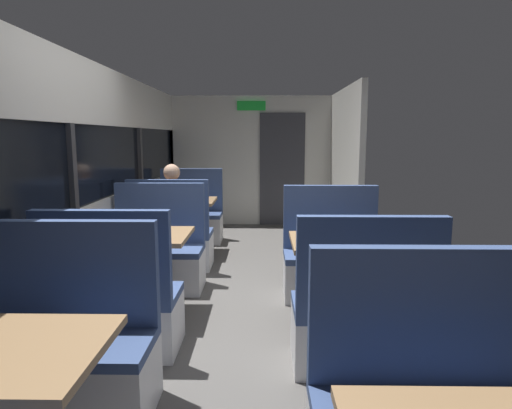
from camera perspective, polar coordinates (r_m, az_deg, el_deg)
ground_plane at (r=4.08m, az=-2.15°, el=-14.27°), size 3.30×9.20×0.02m
carriage_window_panel_left at (r=4.13m, az=-22.79°, el=1.42°), size 0.09×8.48×2.30m
carriage_end_bulkhead at (r=7.96m, az=-0.16°, el=5.54°), size 2.90×0.11×2.30m
carriage_aisle_panel_right at (r=6.88m, az=11.36°, el=4.96°), size 0.08×2.40×2.30m
bench_near_window_facing_entry at (r=2.90m, az=-22.74°, el=-17.75°), size 0.95×0.50×1.10m
dining_table_mid_window at (r=4.05m, az=-15.00°, el=-5.09°), size 0.90×0.70×0.74m
bench_mid_window_facing_end at (r=3.50m, az=-17.97°, el=-12.75°), size 0.95×0.50×1.10m
bench_mid_window_facing_entry at (r=4.78m, az=-12.56°, el=-6.72°), size 0.95×0.50×1.10m
dining_table_far_window at (r=6.07m, az=-9.57°, el=-0.34°), size 0.90×0.70×0.74m
bench_far_window_facing_end at (r=5.45m, az=-10.82°, el=-4.73°), size 0.95×0.50×1.10m
bench_far_window_facing_entry at (r=6.80m, az=-8.44°, el=-1.99°), size 0.95×0.50×1.10m
dining_table_rear_aisle at (r=3.76m, az=11.46°, el=-6.01°), size 0.90×0.70×0.74m
bench_rear_aisle_facing_end at (r=3.21m, az=13.61°, el=-14.56°), size 0.95×0.50×1.10m
bench_rear_aisle_facing_entry at (r=4.51m, az=9.72°, el=-7.57°), size 0.95×0.50×1.10m
seated_passenger at (r=5.48m, az=-10.73°, el=-2.43°), size 0.47×0.55×1.26m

